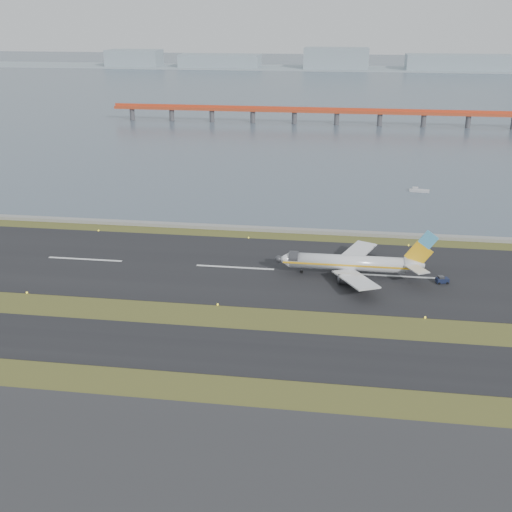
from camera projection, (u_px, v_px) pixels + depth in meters
The scene contains 11 objects.
ground at pixel (211, 321), 135.41m from camera, with size 1000.00×1000.00×0.00m, color #354017.
apron_strip at pixel (125, 508), 84.61m from camera, with size 1000.00×50.00×0.10m, color #2E2E31.
taxiway_strip at pixel (198, 348), 124.32m from camera, with size 1000.00×18.00×0.10m, color black.
runway_strip at pixel (235, 268), 163.10m from camera, with size 1000.00×45.00×0.10m, color black.
seawall at pixel (252, 229), 190.64m from camera, with size 1000.00×2.50×1.00m, color gray.
bay_water at pixel (320, 84), 560.18m from camera, with size 1400.00×800.00×1.30m, color #465364.
red_pier at pixel (337, 112), 361.00m from camera, with size 260.00×5.00×10.20m.
far_shoreline at pixel (339, 63), 703.94m from camera, with size 1400.00×80.00×60.50m.
airliner at pixel (353, 263), 156.76m from camera, with size 38.52×32.89×12.80m.
pushback_tug at pixel (442, 280), 153.49m from camera, with size 3.25×2.35×1.87m.
workboat_near at pixel (419, 190), 230.51m from camera, with size 7.16×2.96×1.69m.
Camera 1 is at (26.69, -118.80, 61.56)m, focal length 45.00 mm.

